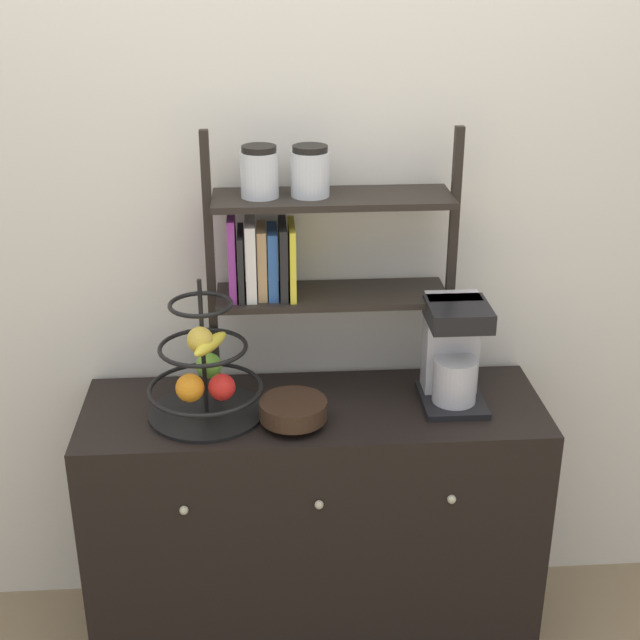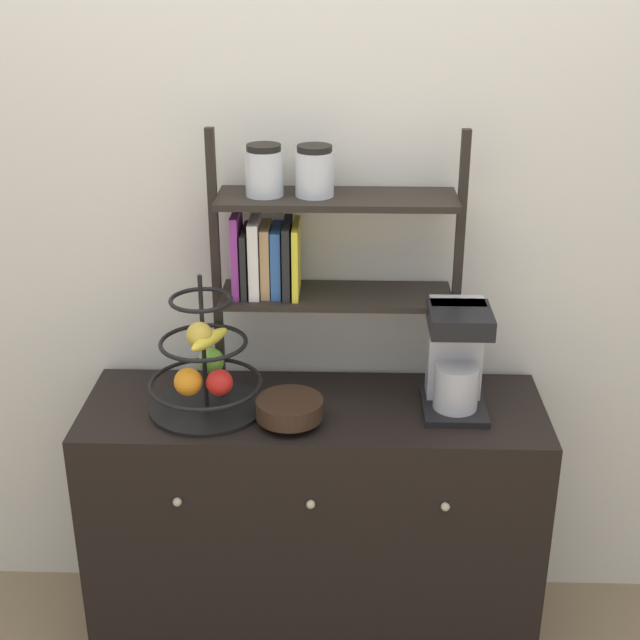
% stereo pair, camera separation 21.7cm
% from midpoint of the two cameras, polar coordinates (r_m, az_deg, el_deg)
% --- Properties ---
extents(wall_back, '(7.00, 0.05, 2.60)m').
position_cam_midpoint_polar(wall_back, '(2.53, 2.25, 7.51)').
color(wall_back, silver).
rests_on(wall_back, ground_plane).
extents(sideboard, '(1.29, 0.44, 0.79)m').
position_cam_midpoint_polar(sideboard, '(2.70, 1.97, -12.93)').
color(sideboard, black).
rests_on(sideboard, ground_plane).
extents(coffee_maker, '(0.17, 0.21, 0.30)m').
position_cam_midpoint_polar(coffee_maker, '(2.47, 11.21, -2.40)').
color(coffee_maker, black).
rests_on(coffee_maker, sideboard).
extents(fruit_stand, '(0.32, 0.32, 0.39)m').
position_cam_midpoint_polar(fruit_stand, '(2.42, -4.84, -3.24)').
color(fruit_stand, black).
rests_on(fruit_stand, sideboard).
extents(wooden_bowl, '(0.18, 0.18, 0.07)m').
position_cam_midpoint_polar(wooden_bowl, '(2.38, 0.66, -5.81)').
color(wooden_bowl, black).
rests_on(wooden_bowl, sideboard).
extents(shelf_hutch, '(0.69, 0.20, 0.75)m').
position_cam_midpoint_polar(shelf_hutch, '(2.41, 1.38, 5.31)').
color(shelf_hutch, black).
rests_on(shelf_hutch, sideboard).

